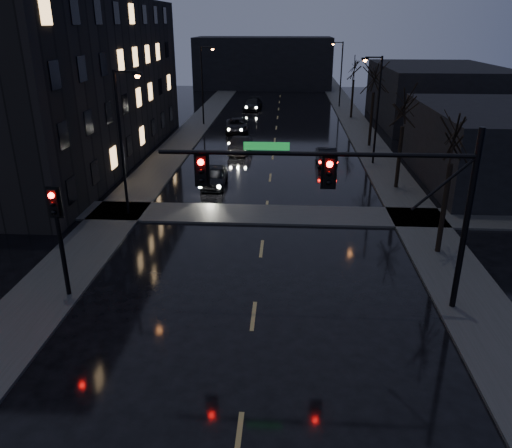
# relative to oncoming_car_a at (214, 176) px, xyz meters

# --- Properties ---
(sidewalk_left) EXTENTS (3.00, 140.00, 0.12)m
(sidewalk_left) POSITION_rel_oncoming_car_a_xyz_m (-4.83, 11.18, -0.61)
(sidewalk_left) COLOR #2D2D2B
(sidewalk_left) RESTS_ON ground
(sidewalk_right) EXTENTS (3.00, 140.00, 0.12)m
(sidewalk_right) POSITION_rel_oncoming_car_a_xyz_m (12.17, 11.18, -0.61)
(sidewalk_right) COLOR #2D2D2B
(sidewalk_right) RESTS_ON ground
(sidewalk_cross) EXTENTS (40.00, 3.00, 0.12)m
(sidewalk_cross) POSITION_rel_oncoming_car_a_xyz_m (3.67, -5.32, -0.61)
(sidewalk_cross) COLOR #2D2D2B
(sidewalk_cross) RESTS_ON ground
(apartment_block) EXTENTS (12.00, 30.00, 12.00)m
(apartment_block) POSITION_rel_oncoming_car_a_xyz_m (-12.83, 6.18, 5.33)
(apartment_block) COLOR black
(apartment_block) RESTS_ON ground
(commercial_right_near) EXTENTS (10.00, 14.00, 5.00)m
(commercial_right_near) POSITION_rel_oncoming_car_a_xyz_m (19.17, 2.18, 1.83)
(commercial_right_near) COLOR black
(commercial_right_near) RESTS_ON ground
(commercial_right_far) EXTENTS (12.00, 18.00, 6.00)m
(commercial_right_far) POSITION_rel_oncoming_car_a_xyz_m (20.67, 24.18, 2.33)
(commercial_right_far) COLOR black
(commercial_right_far) RESTS_ON ground
(far_block) EXTENTS (22.00, 10.00, 8.00)m
(far_block) POSITION_rel_oncoming_car_a_xyz_m (0.67, 54.18, 3.33)
(far_block) COLOR black
(far_block) RESTS_ON ground
(signal_mast) EXTENTS (11.11, 0.41, 7.00)m
(signal_mast) POSITION_rel_oncoming_car_a_xyz_m (7.52, -14.82, 4.20)
(signal_mast) COLOR black
(signal_mast) RESTS_ON ground
(signal_pole_left) EXTENTS (0.35, 0.41, 4.53)m
(signal_pole_left) POSITION_rel_oncoming_car_a_xyz_m (-3.83, -14.83, 2.34)
(signal_pole_left) COLOR black
(signal_pole_left) RESTS_ON ground
(tree_near) EXTENTS (3.52, 3.52, 8.08)m
(tree_near) POSITION_rel_oncoming_car_a_xyz_m (12.07, -9.82, 5.55)
(tree_near) COLOR black
(tree_near) RESTS_ON ground
(tree_mid_a) EXTENTS (3.30, 3.30, 7.58)m
(tree_mid_a) POSITION_rel_oncoming_car_a_xyz_m (12.07, 0.18, 5.16)
(tree_mid_a) COLOR black
(tree_mid_a) RESTS_ON ground
(tree_mid_b) EXTENTS (3.74, 3.74, 8.59)m
(tree_mid_b) POSITION_rel_oncoming_car_a_xyz_m (12.07, 12.18, 5.94)
(tree_mid_b) COLOR black
(tree_mid_b) RESTS_ON ground
(tree_far) EXTENTS (3.43, 3.43, 7.88)m
(tree_far) POSITION_rel_oncoming_car_a_xyz_m (12.07, 26.18, 5.39)
(tree_far) COLOR black
(tree_far) RESTS_ON ground
(streetlight_l_near) EXTENTS (1.53, 0.28, 8.00)m
(streetlight_l_near) POSITION_rel_oncoming_car_a_xyz_m (-3.91, -5.82, 4.11)
(streetlight_l_near) COLOR black
(streetlight_l_near) RESTS_ON ground
(streetlight_l_far) EXTENTS (1.53, 0.28, 8.00)m
(streetlight_l_far) POSITION_rel_oncoming_car_a_xyz_m (-3.91, 21.18, 4.11)
(streetlight_l_far) COLOR black
(streetlight_l_far) RESTS_ON ground
(streetlight_r_mid) EXTENTS (1.53, 0.28, 8.00)m
(streetlight_r_mid) POSITION_rel_oncoming_car_a_xyz_m (11.26, 6.18, 4.11)
(streetlight_r_mid) COLOR black
(streetlight_r_mid) RESTS_ON ground
(streetlight_r_far) EXTENTS (1.53, 0.28, 8.00)m
(streetlight_r_far) POSITION_rel_oncoming_car_a_xyz_m (11.26, 34.18, 4.11)
(streetlight_r_far) COLOR black
(streetlight_r_far) RESTS_ON ground
(oncoming_car_a) EXTENTS (1.62, 3.93, 1.33)m
(oncoming_car_a) POSITION_rel_oncoming_car_a_xyz_m (0.00, 0.00, 0.00)
(oncoming_car_a) COLOR black
(oncoming_car_a) RESTS_ON ground
(oncoming_car_b) EXTENTS (1.81, 4.15, 1.33)m
(oncoming_car_b) POSITION_rel_oncoming_car_a_xyz_m (0.92, 9.13, -0.00)
(oncoming_car_b) COLOR black
(oncoming_car_b) RESTS_ON ground
(oncoming_car_c) EXTENTS (2.66, 5.01, 1.34)m
(oncoming_car_c) POSITION_rel_oncoming_car_a_xyz_m (-0.20, 17.83, 0.00)
(oncoming_car_c) COLOR black
(oncoming_car_c) RESTS_ON ground
(oncoming_car_d) EXTENTS (2.51, 5.01, 1.40)m
(oncoming_car_d) POSITION_rel_oncoming_car_a_xyz_m (0.42, 31.34, 0.03)
(oncoming_car_d) COLOR black
(oncoming_car_d) RESTS_ON ground
(lead_car) EXTENTS (1.48, 4.05, 1.33)m
(lead_car) POSITION_rel_oncoming_car_a_xyz_m (7.86, 6.16, -0.00)
(lead_car) COLOR black
(lead_car) RESTS_ON ground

